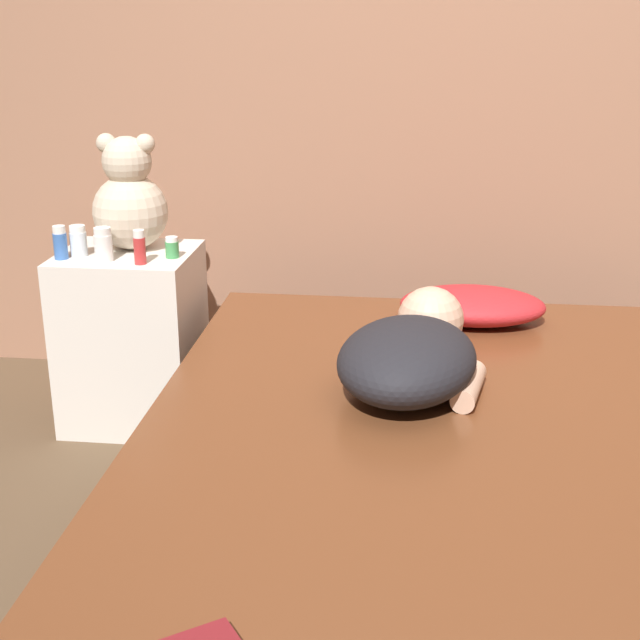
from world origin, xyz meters
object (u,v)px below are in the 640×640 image
at_px(person_lying, 413,352).
at_px(bottle_blue, 60,243).
at_px(bottle_green, 172,248).
at_px(bottle_white, 103,245).
at_px(bottle_clear, 78,241).
at_px(pillow, 472,305).
at_px(bottle_red, 140,247).
at_px(teddy_bear, 130,200).

xyz_separation_m(person_lying, bottle_blue, (-1.09, 0.42, 0.15)).
bearing_deg(person_lying, bottle_green, 158.80).
distance_m(person_lying, bottle_white, 1.04).
relative_size(person_lying, bottle_clear, 6.77).
xyz_separation_m(pillow, bottle_clear, (-1.22, -0.05, 0.18)).
xyz_separation_m(person_lying, bottle_white, (-0.95, 0.41, 0.15)).
distance_m(bottle_red, bottle_clear, 0.23).
relative_size(pillow, bottle_green, 6.76).
distance_m(teddy_bear, bottle_clear, 0.21).
bearing_deg(bottle_blue, person_lying, -21.04).
bearing_deg(bottle_clear, person_lying, -23.62).
height_order(person_lying, bottle_red, bottle_red).
bearing_deg(pillow, bottle_blue, -175.92).
distance_m(pillow, bottle_clear, 1.23).
distance_m(person_lying, teddy_bear, 1.10).
bearing_deg(bottle_green, bottle_white, -162.47).
distance_m(teddy_bear, bottle_white, 0.19).
bearing_deg(bottle_clear, pillow, 2.41).
xyz_separation_m(bottle_white, bottle_red, (0.12, -0.02, 0.00)).
bearing_deg(teddy_bear, person_lying, -31.84).
bearing_deg(bottle_red, teddy_bear, 114.70).
bearing_deg(pillow, bottle_green, -177.70).
distance_m(pillow, bottle_white, 1.14).
height_order(pillow, teddy_bear, teddy_bear).
xyz_separation_m(pillow, bottle_red, (-1.00, -0.12, 0.18)).
xyz_separation_m(teddy_bear, bottle_clear, (-0.14, -0.11, -0.11)).
height_order(bottle_blue, bottle_clear, bottle_blue).
height_order(pillow, bottle_blue, bottle_blue).
xyz_separation_m(bottle_white, bottle_blue, (-0.14, 0.01, -0.00)).
distance_m(bottle_blue, bottle_green, 0.34).
height_order(bottle_clear, bottle_green, bottle_clear).
xyz_separation_m(person_lying, bottle_clear, (-1.04, 0.46, 0.14)).
relative_size(teddy_bear, bottle_white, 3.49).
height_order(bottle_red, bottle_green, bottle_red).
bearing_deg(bottle_red, bottle_blue, 173.98).
distance_m(bottle_blue, bottle_clear, 0.06).
relative_size(pillow, person_lying, 0.68).
bearing_deg(bottle_blue, bottle_green, 8.96).
bearing_deg(person_lying, bottle_blue, 169.83).
relative_size(pillow, bottle_white, 4.25).
distance_m(teddy_bear, bottle_blue, 0.25).
bearing_deg(pillow, bottle_clear, -177.59).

